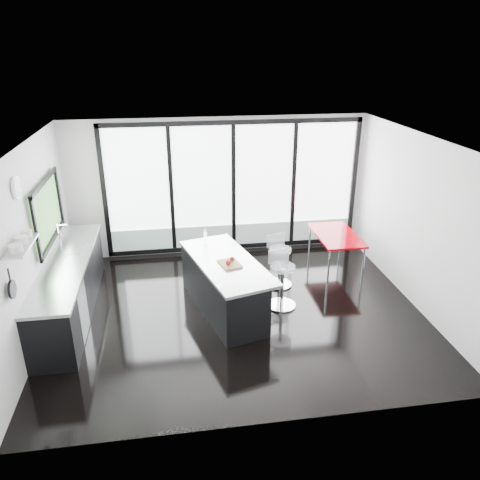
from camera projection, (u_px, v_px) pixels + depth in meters
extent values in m
cube|color=black|center=(237.00, 311.00, 7.75)|extent=(6.00, 5.00, 0.00)
cube|color=white|center=(236.00, 142.00, 6.65)|extent=(6.00, 5.00, 0.00)
cube|color=silver|center=(218.00, 187.00, 9.47)|extent=(6.00, 0.00, 2.80)
cube|color=white|center=(233.00, 187.00, 9.49)|extent=(5.00, 0.02, 2.50)
cube|color=slate|center=(234.00, 234.00, 9.85)|extent=(5.00, 0.02, 0.44)
cube|color=black|center=(171.00, 190.00, 9.27)|extent=(0.08, 0.04, 2.50)
cube|color=black|center=(234.00, 187.00, 9.45)|extent=(0.08, 0.04, 2.50)
cube|color=black|center=(294.00, 185.00, 9.63)|extent=(0.08, 0.04, 2.50)
cube|color=silver|center=(271.00, 321.00, 4.93)|extent=(6.00, 0.00, 2.80)
cube|color=silver|center=(32.00, 245.00, 6.77)|extent=(0.00, 5.00, 2.80)
cube|color=#4F8643|center=(46.00, 211.00, 7.52)|extent=(0.02, 1.60, 0.90)
cube|color=#AAADAF|center=(21.00, 246.00, 5.88)|extent=(0.25, 0.80, 0.03)
cylinder|color=white|center=(16.00, 188.00, 6.13)|extent=(0.04, 0.30, 0.30)
cylinder|color=black|center=(12.00, 289.00, 5.67)|extent=(0.03, 0.24, 0.24)
cube|color=silver|center=(418.00, 222.00, 7.62)|extent=(0.00, 5.00, 2.80)
cube|color=black|center=(70.00, 289.00, 7.56)|extent=(0.65, 3.20, 0.87)
cube|color=#AAADAF|center=(66.00, 263.00, 7.38)|extent=(0.69, 3.24, 0.05)
cube|color=#AAADAF|center=(71.00, 250.00, 7.84)|extent=(0.45, 0.48, 0.06)
cylinder|color=silver|center=(60.00, 237.00, 7.72)|extent=(0.02, 0.02, 0.44)
cube|color=#AAADAF|center=(83.00, 312.00, 6.93)|extent=(0.03, 0.60, 0.80)
cube|color=black|center=(222.00, 287.00, 7.64)|extent=(1.23, 2.21, 0.83)
cube|color=#AAADAF|center=(226.00, 263.00, 7.50)|extent=(1.43, 2.31, 0.05)
cube|color=tan|center=(230.00, 264.00, 7.36)|extent=(0.37, 0.44, 0.03)
sphere|color=#A11917|center=(228.00, 262.00, 7.28)|extent=(0.10, 0.10, 0.09)
sphere|color=#572210|center=(232.00, 259.00, 7.40)|extent=(0.10, 0.10, 0.08)
cylinder|color=silver|center=(205.00, 239.00, 8.00)|extent=(0.08, 0.08, 0.27)
cylinder|color=silver|center=(282.00, 286.00, 7.75)|extent=(0.57, 0.57, 0.76)
cylinder|color=silver|center=(280.00, 267.00, 8.43)|extent=(0.58, 0.58, 0.74)
cube|color=#A4010B|center=(335.00, 251.00, 9.10)|extent=(0.78, 1.34, 0.71)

